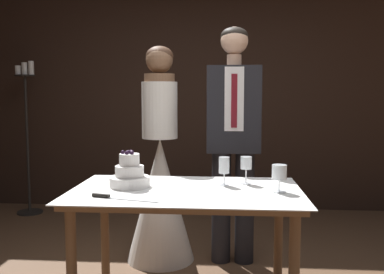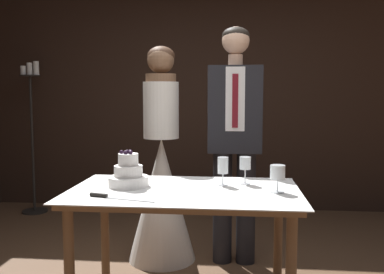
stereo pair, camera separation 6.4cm
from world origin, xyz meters
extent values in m
cube|color=black|center=(0.00, 2.53, 1.36)|extent=(5.39, 0.12, 2.72)
cylinder|color=brown|center=(-0.55, 0.24, 0.37)|extent=(0.06, 0.06, 0.74)
cylinder|color=brown|center=(0.59, 0.24, 0.37)|extent=(0.06, 0.06, 0.74)
cube|color=brown|center=(0.02, -0.07, 0.76)|extent=(1.27, 0.75, 0.03)
cube|color=white|center=(0.02, -0.07, 0.78)|extent=(1.33, 0.81, 0.01)
cylinder|color=white|center=(-0.32, -0.02, 0.82)|extent=(0.24, 0.24, 0.06)
cylinder|color=white|center=(-0.32, -0.02, 0.88)|extent=(0.17, 0.17, 0.07)
cylinder|color=white|center=(-0.32, -0.02, 0.95)|extent=(0.12, 0.12, 0.07)
sphere|color=#2D1933|center=(-0.31, -0.02, 0.99)|extent=(0.02, 0.02, 0.02)
sphere|color=#2D1933|center=(-0.31, 0.00, 0.99)|extent=(0.02, 0.02, 0.02)
sphere|color=#2D1933|center=(-0.33, -0.01, 0.99)|extent=(0.02, 0.02, 0.02)
sphere|color=#2D1933|center=(-0.36, -0.02, 0.99)|extent=(0.02, 0.02, 0.02)
sphere|color=#2D1933|center=(-0.33, -0.05, 0.99)|extent=(0.02, 0.02, 0.02)
sphere|color=#2D1933|center=(-0.30, -0.04, 0.99)|extent=(0.02, 0.02, 0.02)
cube|color=silver|center=(-0.23, -0.34, 0.79)|extent=(0.28, 0.09, 0.00)
cylinder|color=black|center=(-0.41, -0.30, 0.80)|extent=(0.10, 0.05, 0.02)
cylinder|color=silver|center=(0.55, -0.09, 0.79)|extent=(0.08, 0.08, 0.00)
cylinder|color=silver|center=(0.55, -0.09, 0.82)|extent=(0.01, 0.01, 0.07)
cylinder|color=silver|center=(0.55, -0.09, 0.90)|extent=(0.08, 0.08, 0.08)
cylinder|color=silver|center=(0.37, 0.12, 0.79)|extent=(0.07, 0.07, 0.00)
cylinder|color=silver|center=(0.37, 0.12, 0.83)|extent=(0.01, 0.01, 0.09)
cylinder|color=silver|center=(0.37, 0.12, 0.91)|extent=(0.07, 0.07, 0.08)
cylinder|color=maroon|center=(0.37, 0.12, 0.89)|extent=(0.06, 0.06, 0.02)
cylinder|color=silver|center=(0.24, 0.07, 0.79)|extent=(0.06, 0.06, 0.00)
cylinder|color=silver|center=(0.24, 0.07, 0.82)|extent=(0.01, 0.01, 0.07)
cylinder|color=silver|center=(0.24, 0.07, 0.91)|extent=(0.06, 0.06, 0.10)
cylinder|color=maroon|center=(0.24, 0.07, 0.88)|extent=(0.05, 0.05, 0.03)
cone|color=white|center=(-0.27, 0.85, 0.49)|extent=(0.54, 0.54, 0.99)
cylinder|color=white|center=(-0.27, 0.85, 1.21)|extent=(0.28, 0.28, 0.44)
cylinder|color=brown|center=(-0.27, 0.85, 1.46)|extent=(0.24, 0.24, 0.06)
sphere|color=brown|center=(-0.27, 0.85, 1.60)|extent=(0.21, 0.21, 0.21)
ellipsoid|color=#472D1E|center=(-0.27, 0.86, 1.63)|extent=(0.21, 0.21, 0.16)
cylinder|color=black|center=(0.22, 0.85, 0.44)|extent=(0.15, 0.15, 0.89)
cylinder|color=black|center=(0.40, 0.85, 0.44)|extent=(0.15, 0.15, 0.89)
cube|color=black|center=(0.31, 0.85, 1.22)|extent=(0.41, 0.24, 0.66)
cube|color=white|center=(0.31, 0.72, 1.30)|extent=(0.14, 0.01, 0.48)
cube|color=maroon|center=(0.31, 0.72, 1.28)|extent=(0.04, 0.01, 0.40)
cylinder|color=#DBAD8E|center=(0.31, 0.85, 1.59)|extent=(0.11, 0.11, 0.09)
sphere|color=#DBAD8E|center=(0.31, 0.85, 1.74)|extent=(0.21, 0.21, 0.21)
ellipsoid|color=black|center=(0.31, 0.86, 1.78)|extent=(0.21, 0.21, 0.14)
cylinder|color=black|center=(-1.95, 2.08, 0.01)|extent=(0.28, 0.28, 0.02)
cylinder|color=black|center=(-1.95, 2.08, 0.78)|extent=(0.03, 0.03, 1.51)
cylinder|color=black|center=(-1.95, 2.08, 1.54)|extent=(0.22, 0.22, 0.01)
cylinder|color=white|center=(-2.02, 2.08, 1.60)|extent=(0.06, 0.06, 0.10)
cylinder|color=white|center=(-1.95, 2.08, 1.61)|extent=(0.06, 0.06, 0.13)
cylinder|color=white|center=(-1.87, 2.08, 1.62)|extent=(0.06, 0.06, 0.15)
camera|label=1|loc=(0.24, -2.48, 1.33)|focal=40.00mm
camera|label=2|loc=(0.30, -2.48, 1.33)|focal=40.00mm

